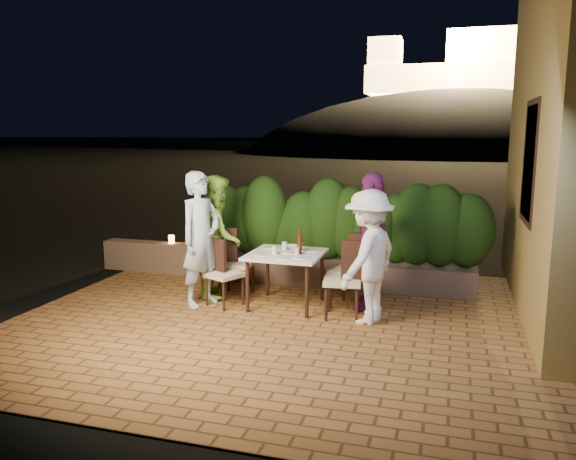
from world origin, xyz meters
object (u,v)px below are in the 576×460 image
at_px(chair_left_front, 224,273).
at_px(chair_right_back, 351,270).
at_px(beer_bottle, 300,241).
at_px(chair_right_front, 343,279).
at_px(diner_white, 369,257).
at_px(diner_green, 218,236).
at_px(diner_blue, 201,239).
at_px(dining_table, 286,280).
at_px(diner_purple, 372,241).
at_px(chair_left_back, 236,262).
at_px(bowl, 291,247).
at_px(parapet_lamp, 171,239).

height_order(chair_left_front, chair_right_back, chair_right_back).
bearing_deg(beer_bottle, chair_left_front, -166.37).
bearing_deg(chair_left_front, chair_right_front, 24.51).
bearing_deg(beer_bottle, diner_white, -20.29).
bearing_deg(diner_green, chair_left_front, -165.61).
height_order(diner_blue, diner_white, diner_blue).
xyz_separation_m(dining_table, chair_left_front, (-0.82, -0.21, 0.09)).
xyz_separation_m(chair_right_back, diner_purple, (0.27, 0.05, 0.41)).
height_order(beer_bottle, diner_blue, diner_blue).
xyz_separation_m(beer_bottle, chair_left_front, (-1.00, -0.24, -0.45)).
height_order(chair_left_front, diner_green, diner_green).
height_order(chair_left_back, chair_right_back, chair_right_back).
distance_m(bowl, parapet_lamp, 2.59).
height_order(chair_right_front, diner_white, diner_white).
relative_size(bowl, diner_blue, 0.10).
bearing_deg(chair_right_front, dining_table, -23.75).
distance_m(diner_green, diner_purple, 2.23).
bearing_deg(beer_bottle, chair_left_back, 166.03).
bearing_deg(diner_green, chair_left_back, -100.49).
xyz_separation_m(beer_bottle, chair_right_front, (0.65, -0.28, -0.41)).
distance_m(beer_bottle, bowl, 0.36).
bearing_deg(chair_left_front, diner_purple, 39.63).
bearing_deg(bowl, diner_green, -177.95).
distance_m(beer_bottle, diner_green, 1.31).
xyz_separation_m(beer_bottle, chair_right_back, (0.67, 0.19, -0.40)).
distance_m(bowl, diner_green, 1.10).
height_order(bowl, chair_right_front, chair_right_front).
height_order(dining_table, diner_white, diner_white).
bearing_deg(diner_green, diner_white, -121.54).
bearing_deg(beer_bottle, chair_right_back, 15.91).
height_order(bowl, diner_white, diner_white).
bearing_deg(diner_blue, chair_left_back, -6.83).
bearing_deg(diner_green, diner_blue, 159.71).
height_order(beer_bottle, bowl, beer_bottle).
distance_m(dining_table, diner_purple, 1.29).
relative_size(beer_bottle, bowl, 1.73).
distance_m(beer_bottle, parapet_lamp, 2.89).
bearing_deg(diner_purple, bowl, -94.76).
bearing_deg(diner_green, beer_bottle, -116.89).
height_order(chair_right_back, diner_green, diner_green).
distance_m(chair_left_front, parapet_lamp, 2.17).
bearing_deg(diner_white, bowl, -97.79).
bearing_deg(chair_left_back, chair_right_back, -4.71).
xyz_separation_m(chair_left_front, chair_left_back, (-0.02, 0.50, 0.04)).
xyz_separation_m(chair_right_front, chair_right_back, (0.02, 0.47, 0.01)).
bearing_deg(parapet_lamp, diner_purple, -15.64).
relative_size(diner_white, diner_purple, 0.91).
height_order(bowl, chair_right_back, chair_right_back).
xyz_separation_m(chair_left_back, chair_right_front, (1.67, -0.53, 0.01)).
relative_size(chair_left_back, parapet_lamp, 7.16).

